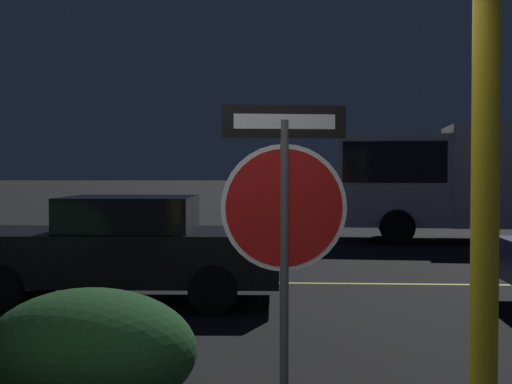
% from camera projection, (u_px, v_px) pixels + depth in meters
% --- Properties ---
extents(road_center_stripe, '(40.55, 0.12, 0.01)m').
position_uv_depth(road_center_stripe, '(260.00, 283.00, 11.19)').
color(road_center_stripe, gold).
rests_on(road_center_stripe, ground_plane).
extents(stop_sign, '(0.85, 0.16, 2.20)m').
position_uv_depth(stop_sign, '(284.00, 207.00, 4.76)').
color(stop_sign, '#4C4C51').
rests_on(stop_sign, ground_plane).
extents(yellow_pole_right, '(0.11, 0.11, 2.89)m').
position_uv_depth(yellow_pole_right, '(485.00, 249.00, 2.86)').
color(yellow_pole_right, yellow).
rests_on(yellow_pole_right, ground_plane).
extents(hedge_bush_2, '(1.55, 1.16, 0.91)m').
position_uv_depth(hedge_bush_2, '(91.00, 351.00, 5.16)').
color(hedge_bush_2, '#19421E').
rests_on(hedge_bush_2, ground_plane).
extents(passing_car_2, '(4.40, 2.01, 1.42)m').
position_uv_depth(passing_car_2, '(122.00, 248.00, 9.57)').
color(passing_car_2, black).
rests_on(passing_car_2, ground_plane).
extents(delivery_truck, '(7.34, 2.98, 2.88)m').
position_uv_depth(delivery_truck, '(476.00, 176.00, 17.83)').
color(delivery_truck, silver).
rests_on(delivery_truck, ground_plane).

